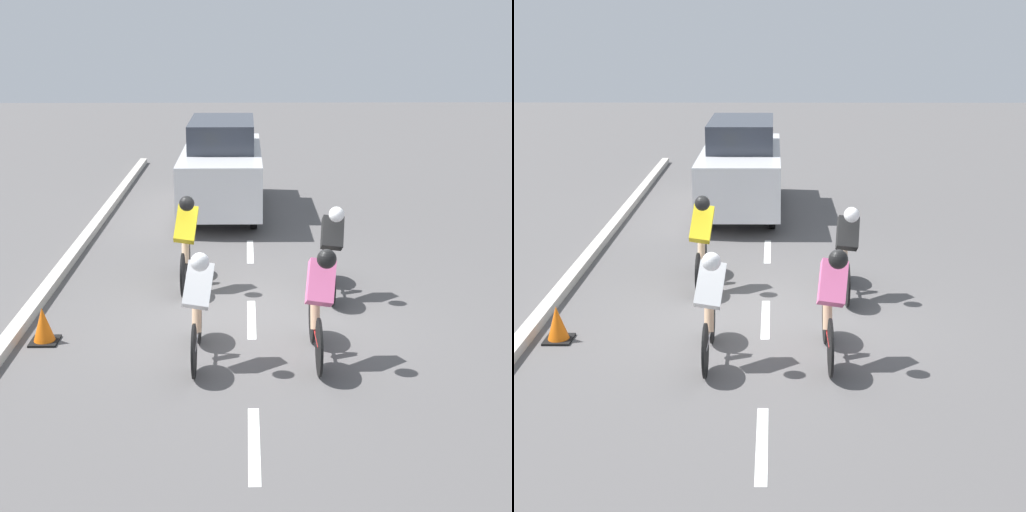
# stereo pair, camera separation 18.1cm
# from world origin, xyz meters

# --- Properties ---
(ground_plane) EXTENTS (60.00, 60.00, 0.00)m
(ground_plane) POSITION_xyz_m (0.00, 0.00, 0.00)
(ground_plane) COLOR #565454
(lane_stripe_near) EXTENTS (0.12, 1.40, 0.01)m
(lane_stripe_near) POSITION_xyz_m (0.00, 3.34, 0.00)
(lane_stripe_near) COLOR white
(lane_stripe_near) RESTS_ON ground
(lane_stripe_mid) EXTENTS (0.12, 1.40, 0.01)m
(lane_stripe_mid) POSITION_xyz_m (0.00, 0.14, 0.00)
(lane_stripe_mid) COLOR white
(lane_stripe_mid) RESTS_ON ground
(lane_stripe_far) EXTENTS (0.12, 1.40, 0.01)m
(lane_stripe_far) POSITION_xyz_m (0.00, -3.06, 0.00)
(lane_stripe_far) COLOR white
(lane_stripe_far) RESTS_ON ground
(curb) EXTENTS (0.20, 24.49, 0.14)m
(curb) POSITION_xyz_m (3.20, 0.14, 0.07)
(curb) COLOR #B7B2A8
(curb) RESTS_ON ground
(cyclist_pink) EXTENTS (0.39, 1.67, 1.53)m
(cyclist_pink) POSITION_xyz_m (-0.82, 1.45, 0.80)
(cyclist_pink) COLOR black
(cyclist_pink) RESTS_ON ground
(cyclist_white) EXTENTS (0.40, 1.64, 1.50)m
(cyclist_white) POSITION_xyz_m (0.66, 1.47, 0.79)
(cyclist_white) COLOR black
(cyclist_white) RESTS_ON ground
(cyclist_yellow) EXTENTS (0.40, 1.68, 1.55)m
(cyclist_yellow) POSITION_xyz_m (1.02, -1.20, 0.82)
(cyclist_yellow) COLOR black
(cyclist_yellow) RESTS_ON ground
(cyclist_black) EXTENTS (0.37, 1.71, 1.47)m
(cyclist_black) POSITION_xyz_m (-1.22, -0.81, 0.77)
(cyclist_black) COLOR black
(cyclist_black) RESTS_ON ground
(support_car) EXTENTS (1.70, 4.59, 2.03)m
(support_car) POSITION_xyz_m (0.60, -6.14, 1.03)
(support_car) COLOR black
(support_car) RESTS_ON ground
(traffic_cone) EXTENTS (0.36, 0.36, 0.49)m
(traffic_cone) POSITION_xyz_m (2.75, 0.88, 0.24)
(traffic_cone) COLOR black
(traffic_cone) RESTS_ON ground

